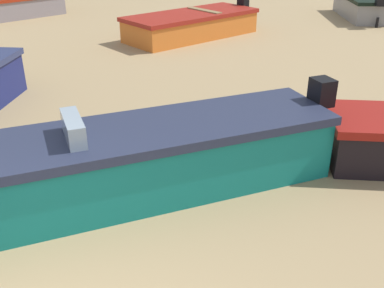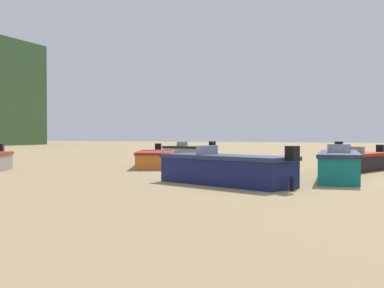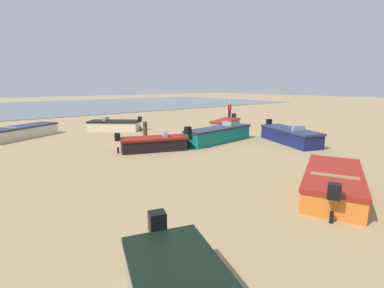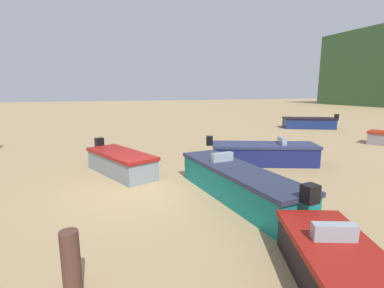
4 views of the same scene
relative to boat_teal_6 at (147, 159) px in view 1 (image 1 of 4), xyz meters
name	(u,v)px [view 1 (image 1 of 4)]	position (x,y,z in m)	size (l,w,h in m)	color
boat_teal_6	(147,159)	(0.00, 0.00, 0.00)	(5.42, 1.74, 1.26)	#127770
boat_orange_8	(192,25)	(3.19, 8.56, -0.10)	(4.66, 3.33, 1.07)	orange
boat_grey_9	(362,6)	(10.30, 9.80, -0.06)	(2.44, 3.76, 1.13)	gray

